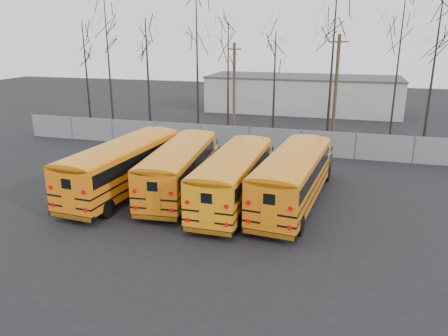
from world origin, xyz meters
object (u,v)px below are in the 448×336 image
(bus_c, at_px, (234,173))
(utility_pole_right, at_px, (336,89))
(utility_pole_left, at_px, (234,89))
(bus_d, at_px, (294,174))
(bus_a, at_px, (124,163))
(bus_b, at_px, (180,165))

(bus_c, bearing_deg, utility_pole_right, 74.34)
(utility_pole_left, bearing_deg, bus_d, -39.93)
(bus_a, height_order, utility_pole_left, utility_pole_left)
(bus_d, bearing_deg, utility_pole_left, 120.98)
(bus_a, height_order, bus_c, bus_a)
(bus_c, distance_m, bus_d, 3.17)
(bus_c, height_order, utility_pole_right, utility_pole_right)
(bus_d, bearing_deg, utility_pole_right, 90.04)
(bus_a, bearing_deg, bus_d, 8.32)
(bus_c, bearing_deg, bus_b, 168.37)
(utility_pole_left, xyz_separation_m, utility_pole_right, (8.67, -0.24, 0.36))
(bus_c, relative_size, utility_pole_left, 1.30)
(utility_pole_right, bearing_deg, bus_c, -128.75)
(bus_b, distance_m, utility_pole_right, 17.06)
(bus_a, xyz_separation_m, utility_pole_right, (11.11, 15.59, 2.74))
(utility_pole_left, bearing_deg, bus_c, -50.77)
(bus_c, relative_size, bus_d, 0.95)
(bus_b, distance_m, bus_c, 3.48)
(bus_a, distance_m, utility_pole_right, 19.34)
(bus_a, bearing_deg, utility_pole_right, 59.11)
(bus_c, xyz_separation_m, utility_pole_right, (4.57, 15.56, 2.83))
(bus_a, relative_size, bus_c, 1.06)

